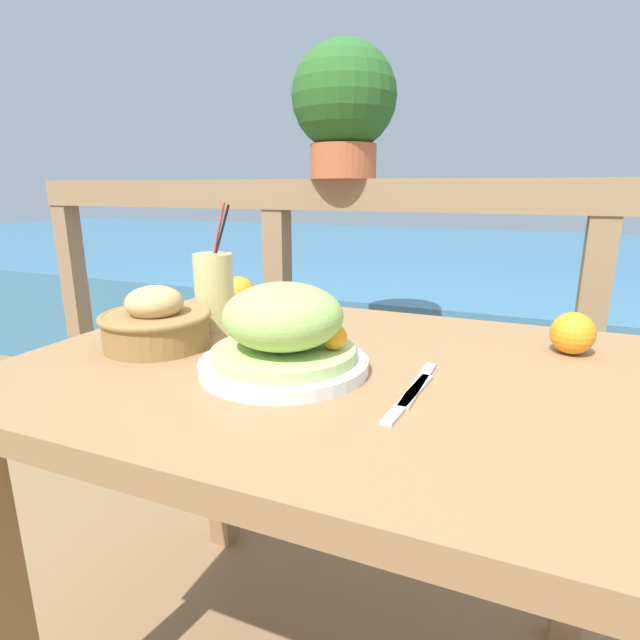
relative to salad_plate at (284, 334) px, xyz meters
The scene contains 11 objects.
patio_table 0.19m from the salad_plate, 53.36° to the left, with size 1.02×0.75×0.72m.
railing_fence 0.77m from the salad_plate, 86.31° to the left, with size 2.80×0.08×1.02m.
sea_backdrop 3.30m from the salad_plate, 89.14° to the left, with size 12.00×4.00×0.53m.
salad_plate is the anchor object (origin of this frame).
drink_glass 0.30m from the salad_plate, 144.98° to the left, with size 0.08×0.08×0.25m.
bread_basket 0.27m from the salad_plate, behind, with size 0.20×0.20×0.11m.
potted_plant 0.90m from the salad_plate, 103.53° to the left, with size 0.30×0.30×0.37m.
fork 0.22m from the salad_plate, ahead, with size 0.02×0.18×0.00m.
knife 0.22m from the salad_plate, ahead, with size 0.03×0.18×0.00m.
orange_near_basket 0.42m from the salad_plate, 131.31° to the left, with size 0.08×0.08×0.08m.
orange_near_glass 0.50m from the salad_plate, 32.17° to the left, with size 0.07×0.07×0.07m.
Camera 1 is at (0.29, -0.73, 1.00)m, focal length 28.00 mm.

